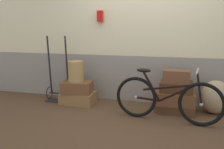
% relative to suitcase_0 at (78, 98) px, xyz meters
% --- Properties ---
extents(ground, '(9.71, 5.20, 0.06)m').
position_rel_suitcase_0_xyz_m(ground, '(1.14, -0.37, -0.13)').
color(ground, '#513823').
extents(station_building, '(7.71, 0.74, 3.05)m').
position_rel_suitcase_0_xyz_m(station_building, '(1.15, 0.48, 1.43)').
color(station_building, gray).
rests_on(station_building, ground).
extents(suitcase_0, '(0.60, 0.44, 0.21)m').
position_rel_suitcase_0_xyz_m(suitcase_0, '(0.00, 0.00, 0.00)').
color(suitcase_0, olive).
rests_on(suitcase_0, ground).
extents(suitcase_1, '(0.56, 0.42, 0.21)m').
position_rel_suitcase_0_xyz_m(suitcase_1, '(-0.00, -0.03, 0.21)').
color(suitcase_1, brown).
rests_on(suitcase_1, suitcase_0).
extents(suitcase_2, '(0.68, 0.50, 0.13)m').
position_rel_suitcase_0_xyz_m(suitcase_2, '(1.74, 0.02, -0.04)').
color(suitcase_2, brown).
rests_on(suitcase_2, ground).
extents(suitcase_3, '(0.63, 0.43, 0.21)m').
position_rel_suitcase_0_xyz_m(suitcase_3, '(1.73, -0.02, 0.14)').
color(suitcase_3, brown).
rests_on(suitcase_3, suitcase_2).
extents(suitcase_4, '(0.54, 0.41, 0.17)m').
position_rel_suitcase_0_xyz_m(suitcase_4, '(1.74, -0.01, 0.32)').
color(suitcase_4, '#4C2D19').
rests_on(suitcase_4, suitcase_3).
extents(suitcase_5, '(0.44, 0.29, 0.19)m').
position_rel_suitcase_0_xyz_m(suitcase_5, '(1.73, 0.01, 0.50)').
color(suitcase_5, brown).
rests_on(suitcase_5, suitcase_4).
extents(wicker_basket, '(0.28, 0.28, 0.37)m').
position_rel_suitcase_0_xyz_m(wicker_basket, '(-0.03, -0.01, 0.50)').
color(wicker_basket, '#A8844C').
rests_on(wicker_basket, suitcase_1).
extents(luggage_trolley, '(0.44, 0.34, 1.23)m').
position_rel_suitcase_0_xyz_m(luggage_trolley, '(-0.45, 0.10, 0.20)').
color(luggage_trolley, black).
rests_on(luggage_trolley, ground).
extents(burlap_sack, '(0.47, 0.40, 0.55)m').
position_rel_suitcase_0_xyz_m(burlap_sack, '(2.36, 0.08, 0.17)').
color(burlap_sack, tan).
rests_on(burlap_sack, ground).
extents(bicycle, '(1.59, 0.46, 0.80)m').
position_rel_suitcase_0_xyz_m(bicycle, '(1.61, -0.47, 0.24)').
color(bicycle, black).
rests_on(bicycle, ground).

